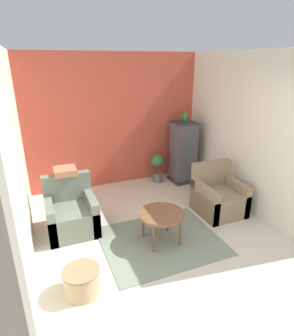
{
  "coord_description": "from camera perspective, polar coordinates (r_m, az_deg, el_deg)",
  "views": [
    {
      "loc": [
        -1.59,
        -2.14,
        2.57
      ],
      "look_at": [
        0.0,
        1.74,
        0.96
      ],
      "focal_mm": 30.0,
      "sensor_mm": 36.0,
      "label": 1
    }
  ],
  "objects": [
    {
      "name": "armchair_right",
      "position": [
        5.19,
        14.27,
        -5.81
      ],
      "size": [
        0.76,
        0.76,
        0.87
      ],
      "color": "#8E7A5B",
      "rests_on": "ground_plane"
    },
    {
      "name": "throw_pillow",
      "position": [
        4.65,
        -16.32,
        -0.59
      ],
      "size": [
        0.34,
        0.34,
        0.1
      ],
      "color": "#B2704C",
      "rests_on": "armchair_left"
    },
    {
      "name": "ground_plane",
      "position": [
        3.7,
        11.2,
        -23.46
      ],
      "size": [
        20.0,
        20.0,
        0.0
      ],
      "primitive_type": "plane",
      "color": "beige",
      "rests_on": "ground"
    },
    {
      "name": "armchair_left",
      "position": [
        4.67,
        -15.11,
        -9.05
      ],
      "size": [
        0.76,
        0.76,
        0.87
      ],
      "color": "slate",
      "rests_on": "ground_plane"
    },
    {
      "name": "parrot",
      "position": [
        6.05,
        7.68,
        10.15
      ],
      "size": [
        0.1,
        0.19,
        0.22
      ],
      "color": "#1E842D",
      "rests_on": "birdcage"
    },
    {
      "name": "birdcage",
      "position": [
        6.24,
        7.35,
        3.12
      ],
      "size": [
        0.51,
        0.51,
        1.34
      ],
      "color": "#353539",
      "rests_on": "ground_plane"
    },
    {
      "name": "wall_right",
      "position": [
        5.32,
        18.99,
        6.87
      ],
      "size": [
        0.06,
        3.48,
        2.74
      ],
      "color": "silver",
      "rests_on": "ground_plane"
    },
    {
      "name": "potted_plant",
      "position": [
        6.24,
        2.19,
        0.54
      ],
      "size": [
        0.29,
        0.27,
        0.64
      ],
      "color": "#66605B",
      "rests_on": "ground_plane"
    },
    {
      "name": "coffee_table",
      "position": [
        4.17,
        2.96,
        -9.65
      ],
      "size": [
        0.67,
        0.67,
        0.49
      ],
      "color": "brown",
      "rests_on": "ground_plane"
    },
    {
      "name": "wall_back_accent",
      "position": [
        5.99,
        -6.52,
        9.35
      ],
      "size": [
        3.77,
        0.06,
        2.74
      ],
      "color": "#C64C38",
      "rests_on": "ground_plane"
    },
    {
      "name": "wicker_basket",
      "position": [
        3.6,
        -13.14,
        -21.37
      ],
      "size": [
        0.43,
        0.43,
        0.32
      ],
      "color": "tan",
      "rests_on": "ground_plane"
    },
    {
      "name": "area_rug",
      "position": [
        4.41,
        2.85,
        -14.51
      ],
      "size": [
        1.74,
        1.44,
        0.01
      ],
      "color": "gray",
      "rests_on": "ground_plane"
    },
    {
      "name": "wall_left",
      "position": [
        4.07,
        -25.02,
        1.84
      ],
      "size": [
        0.06,
        3.48,
        2.74
      ],
      "color": "silver",
      "rests_on": "ground_plane"
    }
  ]
}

